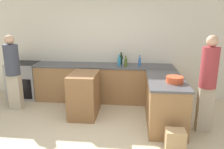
{
  "coord_description": "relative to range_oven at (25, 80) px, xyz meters",
  "views": [
    {
      "loc": [
        0.74,
        -3.06,
        2.04
      ],
      "look_at": [
        0.32,
        1.05,
        0.96
      ],
      "focal_mm": 35.0,
      "sensor_mm": 36.0,
      "label": 1
    }
  ],
  "objects": [
    {
      "name": "ground_plane",
      "position": [
        2.08,
        -2.14,
        -0.46
      ],
      "size": [
        14.0,
        14.0,
        0.0
      ],
      "primitive_type": "plane",
      "color": "beige"
    },
    {
      "name": "wall_back",
      "position": [
        2.08,
        0.35,
        0.89
      ],
      "size": [
        8.0,
        0.06,
        2.7
      ],
      "color": "silver",
      "rests_on": "ground_plane"
    },
    {
      "name": "counter_back",
      "position": [
        2.08,
        -0.01,
        -0.0
      ],
      "size": [
        3.4,
        0.68,
        0.91
      ],
      "color": "olive",
      "rests_on": "ground_plane"
    },
    {
      "name": "counter_peninsula",
      "position": [
        3.43,
        -1.09,
        -0.0
      ],
      "size": [
        0.69,
        1.56,
        0.91
      ],
      "color": "olive",
      "rests_on": "ground_plane"
    },
    {
      "name": "range_oven",
      "position": [
        0.0,
        0.0,
        0.0
      ],
      "size": [
        0.75,
        0.64,
        0.93
      ],
      "color": "#99999E",
      "rests_on": "ground_plane"
    },
    {
      "name": "island_table",
      "position": [
        1.79,
        -0.92,
        -0.0
      ],
      "size": [
        0.56,
        0.83,
        0.92
      ],
      "color": "brown",
      "rests_on": "ground_plane"
    },
    {
      "name": "mixing_bowl",
      "position": [
        3.55,
        -1.38,
        0.51
      ],
      "size": [
        0.3,
        0.3,
        0.11
      ],
      "color": "#DB512D",
      "rests_on": "counter_peninsula"
    },
    {
      "name": "water_bottle_blue",
      "position": [
        2.95,
        -0.06,
        0.56
      ],
      "size": [
        0.06,
        0.06,
        0.27
      ],
      "color": "#386BB7",
      "rests_on": "counter_back"
    },
    {
      "name": "dish_soap_bottle",
      "position": [
        2.46,
        -0.03,
        0.56
      ],
      "size": [
        0.08,
        0.08,
        0.27
      ],
      "color": "#338CBF",
      "rests_on": "counter_back"
    },
    {
      "name": "vinegar_bottle_clear",
      "position": [
        2.57,
        0.08,
        0.53
      ],
      "size": [
        0.07,
        0.07,
        0.18
      ],
      "color": "silver",
      "rests_on": "counter_back"
    },
    {
      "name": "wine_bottle_dark",
      "position": [
        2.5,
        0.17,
        0.57
      ],
      "size": [
        0.09,
        0.09,
        0.29
      ],
      "color": "black",
      "rests_on": "counter_back"
    },
    {
      "name": "olive_oil_bottle",
      "position": [
        2.63,
        -0.14,
        0.55
      ],
      "size": [
        0.07,
        0.07,
        0.26
      ],
      "color": "#475B1E",
      "rests_on": "counter_back"
    },
    {
      "name": "person_by_range",
      "position": [
        0.16,
        -0.77,
        0.46
      ],
      "size": [
        0.31,
        0.31,
        1.68
      ],
      "color": "#ADA38E",
      "rests_on": "ground_plane"
    },
    {
      "name": "person_at_peninsula",
      "position": [
        4.12,
        -1.37,
        0.51
      ],
      "size": [
        0.29,
        0.29,
        1.76
      ],
      "color": "#ADA38E",
      "rests_on": "ground_plane"
    },
    {
      "name": "paper_bag",
      "position": [
        3.49,
        -2.11,
        -0.28
      ],
      "size": [
        0.3,
        0.23,
        0.37
      ],
      "color": "tan",
      "rests_on": "ground_plane"
    }
  ]
}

